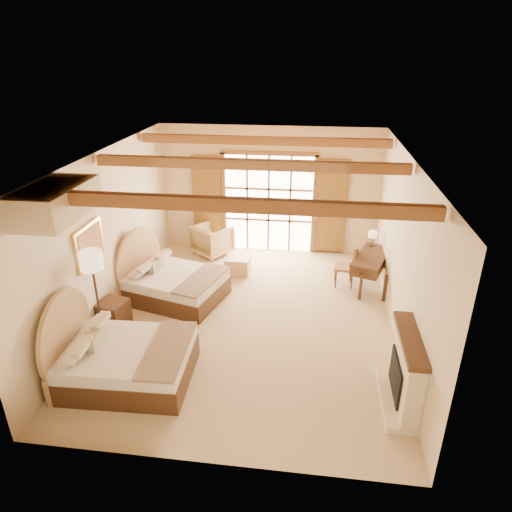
% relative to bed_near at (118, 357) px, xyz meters
% --- Properties ---
extents(floor, '(7.00, 7.00, 0.00)m').
position_rel_bed_near_xyz_m(floor, '(1.83, 2.03, -0.40)').
color(floor, '#CBAF89').
rests_on(floor, ground).
extents(wall_back, '(5.50, 0.00, 5.50)m').
position_rel_bed_near_xyz_m(wall_back, '(1.83, 5.53, 1.20)').
color(wall_back, beige).
rests_on(wall_back, ground).
extents(wall_left, '(0.00, 7.00, 7.00)m').
position_rel_bed_near_xyz_m(wall_left, '(-0.92, 2.03, 1.20)').
color(wall_left, beige).
rests_on(wall_left, ground).
extents(wall_right, '(0.00, 7.00, 7.00)m').
position_rel_bed_near_xyz_m(wall_right, '(4.58, 2.03, 1.20)').
color(wall_right, beige).
rests_on(wall_right, ground).
extents(ceiling, '(7.00, 7.00, 0.00)m').
position_rel_bed_near_xyz_m(ceiling, '(1.83, 2.03, 2.80)').
color(ceiling, '#B06936').
rests_on(ceiling, ground).
extents(ceiling_beams, '(5.39, 4.60, 0.18)m').
position_rel_bed_near_xyz_m(ceiling_beams, '(1.83, 2.03, 2.68)').
color(ceiling_beams, brown).
rests_on(ceiling_beams, ceiling).
extents(french_doors, '(3.95, 0.08, 2.60)m').
position_rel_bed_near_xyz_m(french_doors, '(1.83, 5.47, 0.85)').
color(french_doors, white).
rests_on(french_doors, ground).
extents(fireplace, '(0.46, 1.40, 1.16)m').
position_rel_bed_near_xyz_m(fireplace, '(4.43, 0.03, 0.11)').
color(fireplace, beige).
rests_on(fireplace, ground).
extents(painting, '(0.06, 0.95, 0.75)m').
position_rel_bed_near_xyz_m(painting, '(-0.87, 1.28, 1.35)').
color(painting, '#E3B552').
rests_on(painting, wall_left).
extents(canopy_valance, '(0.70, 1.40, 0.45)m').
position_rel_bed_near_xyz_m(canopy_valance, '(-0.57, 0.03, 2.55)').
color(canopy_valance, beige).
rests_on(canopy_valance, ceiling).
extents(bed_near, '(2.06, 1.59, 1.33)m').
position_rel_bed_near_xyz_m(bed_near, '(0.00, 0.00, 0.00)').
color(bed_near, '#422A1A').
rests_on(bed_near, floor).
extents(bed_far, '(2.28, 1.91, 1.26)m').
position_rel_bed_near_xyz_m(bed_far, '(0.03, 2.62, -0.02)').
color(bed_far, '#422A1A').
rests_on(bed_far, floor).
extents(nightstand, '(0.59, 0.59, 0.60)m').
position_rel_bed_near_xyz_m(nightstand, '(-0.66, 1.32, -0.10)').
color(nightstand, '#422A1A').
rests_on(nightstand, floor).
extents(floor_lamp, '(0.39, 0.39, 1.82)m').
position_rel_bed_near_xyz_m(floor_lamp, '(-0.67, 0.87, 1.15)').
color(floor_lamp, '#36261A').
rests_on(floor_lamp, floor).
extents(armchair, '(1.19, 1.19, 0.79)m').
position_rel_bed_near_xyz_m(armchair, '(0.43, 4.99, -0.01)').
color(armchair, '#A07E4D').
rests_on(armchair, floor).
extents(ottoman, '(0.56, 0.56, 0.41)m').
position_rel_bed_near_xyz_m(ottoman, '(1.26, 4.01, -0.20)').
color(ottoman, tan).
rests_on(ottoman, floor).
extents(desk, '(1.04, 1.51, 0.75)m').
position_rel_bed_near_xyz_m(desk, '(4.29, 3.74, 0.00)').
color(desk, '#422A1A').
rests_on(desk, floor).
extents(desk_chair, '(0.47, 0.47, 0.99)m').
position_rel_bed_near_xyz_m(desk_chair, '(3.74, 3.72, -0.09)').
color(desk_chair, '#A17C46').
rests_on(desk_chair, floor).
extents(desk_lamp, '(0.18, 0.18, 0.37)m').
position_rel_bed_near_xyz_m(desk_lamp, '(4.33, 4.26, 0.63)').
color(desk_lamp, '#36261A').
rests_on(desk_lamp, desk).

